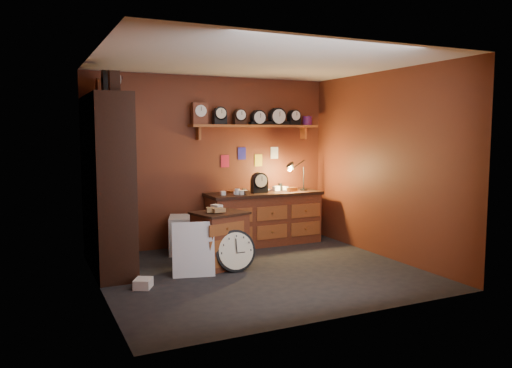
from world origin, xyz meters
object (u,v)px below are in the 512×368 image
object	(u,v)px
shelving_unit	(105,176)
low_cabinet	(220,237)
big_round_clock	(235,251)
workbench	(264,215)

from	to	relation	value
shelving_unit	low_cabinet	xyz separation A→B (m)	(1.41, -0.52, -0.84)
shelving_unit	big_round_clock	xyz separation A→B (m)	(1.51, -0.81, -0.98)
big_round_clock	workbench	bearing A→B (deg)	51.10
shelving_unit	workbench	distance (m)	2.73
shelving_unit	workbench	world-z (taller)	shelving_unit
workbench	low_cabinet	xyz separation A→B (m)	(-1.15, -1.02, -0.06)
shelving_unit	workbench	xyz separation A→B (m)	(2.57, 0.49, -0.78)
shelving_unit	low_cabinet	distance (m)	1.72
shelving_unit	big_round_clock	world-z (taller)	shelving_unit
low_cabinet	big_round_clock	xyz separation A→B (m)	(0.10, -0.29, -0.14)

